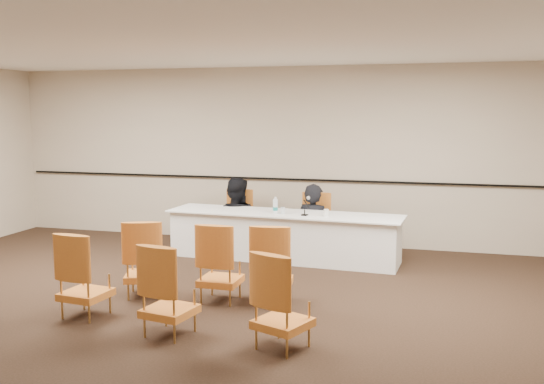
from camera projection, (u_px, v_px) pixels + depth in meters
The scene contains 20 objects.
floor at pixel (193, 315), 6.72m from camera, with size 10.00×10.00×0.00m, color black.
ceiling at pixel (188, 39), 6.33m from camera, with size 10.00×10.00×0.00m, color white.
wall_back at pixel (283, 155), 10.35m from camera, with size 10.00×0.04×3.00m, color #C5B59B.
wall_rail at pixel (282, 179), 10.36m from camera, with size 9.80×0.04×0.03m, color black.
panel_table at pixel (284, 236), 9.22m from camera, with size 3.60×0.84×0.72m, color white, non-canonical shape.
panelist_main at pixel (313, 235), 9.64m from camera, with size 0.60×0.40×1.65m, color black.
panelist_main_chair at pixel (313, 224), 9.62m from camera, with size 0.50×0.50×0.95m, color orange, non-canonical shape.
panelist_second at pixel (235, 228), 10.06m from camera, with size 0.81×0.63×1.68m, color black.
panelist_second_chair at pixel (235, 219), 10.04m from camera, with size 0.50×0.50×0.95m, color orange, non-canonical shape.
papers at pixel (318, 215), 8.93m from camera, with size 0.30×0.22×0.00m, color white.
microphone at pixel (305, 206), 8.91m from camera, with size 0.10×0.20×0.28m, color black, non-canonical shape.
water_bottle at pixel (275, 205), 9.11m from camera, with size 0.08×0.08×0.25m, color teal, non-canonical shape.
drinking_glass at pixel (283, 211), 9.08m from camera, with size 0.06×0.06×0.10m, color silver.
coffee_cup at pixel (326, 213), 8.80m from camera, with size 0.07×0.07×0.11m, color white.
aud_chair_front_left at pixel (145, 258), 7.37m from camera, with size 0.50×0.50×0.95m, color orange, non-canonical shape.
aud_chair_front_mid at pixel (220, 262), 7.17m from camera, with size 0.50×0.50×0.95m, color orange, non-canonical shape.
aud_chair_front_right at pixel (272, 263), 7.10m from camera, with size 0.50×0.50×0.95m, color orange, non-canonical shape.
aud_chair_back_left at pixel (85, 274), 6.63m from camera, with size 0.50×0.50×0.95m, color orange, non-canonical shape.
aud_chair_back_mid at pixel (169, 289), 6.07m from camera, with size 0.50×0.50×0.95m, color orange, non-canonical shape.
aud_chair_back_right at pixel (283, 300), 5.72m from camera, with size 0.50×0.50×0.95m, color orange, non-canonical shape.
Camera 1 is at (2.58, -6.01, 2.24)m, focal length 40.00 mm.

